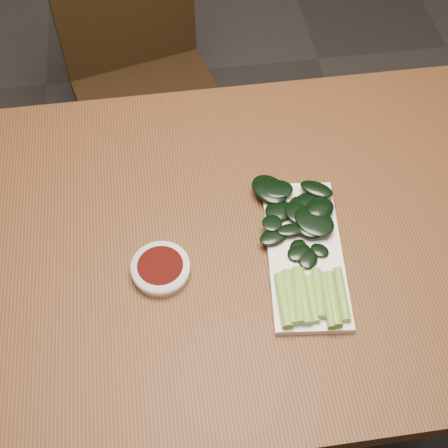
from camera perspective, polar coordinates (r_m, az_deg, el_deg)
The scene contains 6 objects.
ground at distance 1.83m, azimuth 0.79°, elevation -14.37°, with size 6.00×6.00×0.00m, color #2B2929.
table at distance 1.22m, azimuth 1.15°, elevation -2.90°, with size 1.40×0.80×0.75m.
chair_far at distance 1.87m, azimuth -7.40°, elevation 13.32°, with size 0.48×0.48×0.89m.
sauce_bowl at distance 1.11m, azimuth -5.81°, elevation -4.12°, with size 0.10×0.10×0.03m.
serving_plate at distance 1.14m, azimuth 7.39°, elevation -2.68°, with size 0.17×0.33×0.01m.
gai_lan at distance 1.12m, azimuth 7.18°, elevation -2.14°, with size 0.17×0.35×0.03m.
Camera 1 is at (-0.12, -0.65, 1.71)m, focal length 50.00 mm.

